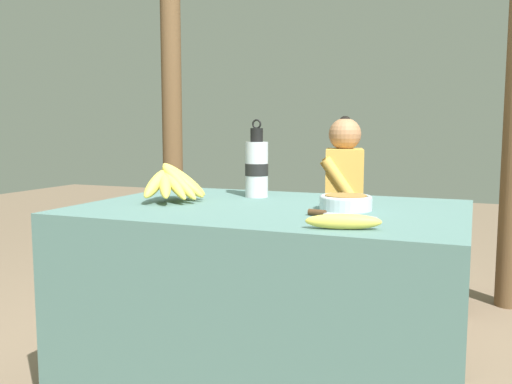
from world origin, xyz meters
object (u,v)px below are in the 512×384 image
at_px(banana_bunch_ripe, 173,182).
at_px(seated_vendor, 335,196).
at_px(wooden_bench, 313,237).
at_px(support_post_near, 171,78).
at_px(water_bottle, 257,167).
at_px(loose_banana_front, 343,222).
at_px(knife, 331,214).
at_px(serving_bowl, 346,201).
at_px(banana_bunch_green, 246,212).

distance_m(banana_bunch_ripe, seated_vendor, 1.32).
bearing_deg(wooden_bench, support_post_near, 168.62).
xyz_separation_m(banana_bunch_ripe, water_bottle, (0.23, 0.24, 0.04)).
height_order(loose_banana_front, knife, loose_banana_front).
xyz_separation_m(serving_bowl, knife, (-0.01, -0.17, -0.02)).
relative_size(seated_vendor, banana_bunch_green, 3.49).
distance_m(banana_bunch_green, support_post_near, 1.08).
height_order(loose_banana_front, banana_bunch_green, loose_banana_front).
xyz_separation_m(serving_bowl, banana_bunch_green, (-0.90, 1.28, -0.27)).
distance_m(seated_vendor, banana_bunch_green, 0.58).
distance_m(knife, seated_vendor, 1.45).
height_order(serving_bowl, water_bottle, water_bottle).
bearing_deg(banana_bunch_green, knife, -58.38).
bearing_deg(water_bottle, knife, -43.75).
height_order(water_bottle, banana_bunch_green, water_bottle).
bearing_deg(seated_vendor, water_bottle, 73.51).
bearing_deg(water_bottle, banana_bunch_green, 115.02).
height_order(banana_bunch_ripe, support_post_near, support_post_near).
height_order(knife, wooden_bench, knife).
bearing_deg(banana_bunch_green, banana_bunch_ripe, -78.25).
height_order(seated_vendor, banana_bunch_green, seated_vendor).
bearing_deg(support_post_near, knife, -47.42).
bearing_deg(wooden_bench, serving_bowl, -69.69).
height_order(water_bottle, support_post_near, support_post_near).
relative_size(wooden_bench, seated_vendor, 1.60).
relative_size(loose_banana_front, knife, 0.95).
xyz_separation_m(banana_bunch_ripe, loose_banana_front, (0.69, -0.31, -0.05)).
relative_size(banana_bunch_ripe, wooden_bench, 0.18).
bearing_deg(banana_bunch_ripe, serving_bowl, 3.29).
bearing_deg(banana_bunch_green, water_bottle, -64.98).
xyz_separation_m(water_bottle, seated_vendor, (0.06, 1.03, -0.23)).
distance_m(knife, support_post_near, 2.34).
relative_size(banana_bunch_green, support_post_near, 0.11).
distance_m(serving_bowl, water_bottle, 0.45).
bearing_deg(serving_bowl, wooden_bench, 110.31).
distance_m(serving_bowl, banana_bunch_green, 1.59).
bearing_deg(water_bottle, seated_vendor, 86.71).
distance_m(water_bottle, knife, 0.55).
xyz_separation_m(banana_bunch_ripe, wooden_bench, (0.15, 1.32, -0.44)).
relative_size(knife, wooden_bench, 0.13).
distance_m(water_bottle, loose_banana_front, 0.73).
xyz_separation_m(wooden_bench, support_post_near, (-1.06, 0.21, 0.97)).
bearing_deg(seated_vendor, banana_bunch_ripe, 64.13).
height_order(banana_bunch_ripe, loose_banana_front, banana_bunch_ripe).
bearing_deg(water_bottle, loose_banana_front, -49.79).
bearing_deg(loose_banana_front, wooden_bench, 108.55).
xyz_separation_m(wooden_bench, banana_bunch_green, (-0.42, -0.00, 0.12)).
relative_size(serving_bowl, wooden_bench, 0.10).
distance_m(water_bottle, seated_vendor, 1.06).
height_order(water_bottle, loose_banana_front, water_bottle).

